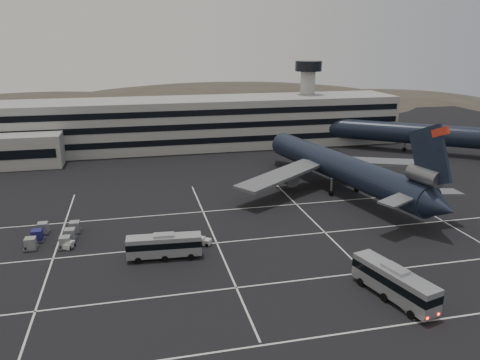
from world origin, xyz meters
name	(u,v)px	position (x,y,z in m)	size (l,w,h in m)	color
ground	(261,250)	(0.00, 0.00, 0.00)	(260.00, 260.00, 0.00)	black
lane_markings	(266,247)	(0.95, 0.72, 0.01)	(90.00, 55.62, 0.01)	silver
terminal	(185,124)	(-2.95, 71.14, 6.93)	(125.00, 26.00, 24.00)	gray
hills	(205,126)	(17.99, 170.00, -12.07)	(352.00, 180.00, 44.00)	#38332B
trijet_main	(341,167)	(23.38, 23.32, 5.25)	(46.53, 57.37, 18.08)	black
trijet_far	(410,133)	(57.21, 52.20, 5.43)	(49.34, 39.72, 18.08)	black
bus_near	(394,281)	(12.02, -16.79, 2.32)	(5.70, 12.32, 4.24)	#A0A3A8
bus_far	(164,245)	(-14.24, 0.55, 2.06)	(10.82, 3.31, 3.77)	#A0A3A8
tug_a	(69,245)	(-28.12, 7.13, 0.56)	(1.77, 2.24, 1.27)	#BABAB6
tug_b	(204,241)	(-7.99, 3.78, 0.62)	(2.51, 2.31, 1.39)	#BABAB6
uld_cluster	(54,235)	(-30.74, 10.68, 0.91)	(7.97, 9.09, 1.86)	#2D2D30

